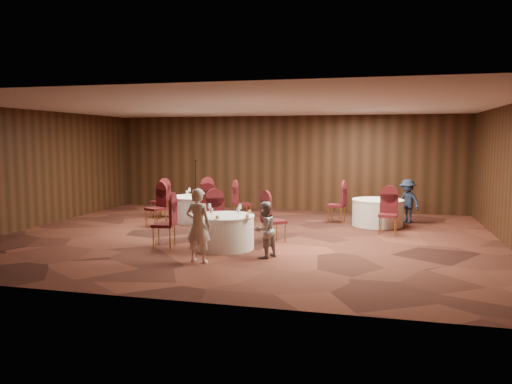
% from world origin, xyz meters
% --- Properties ---
extents(ground, '(12.00, 12.00, 0.00)m').
position_xyz_m(ground, '(0.00, 0.00, 0.00)').
color(ground, black).
rests_on(ground, ground).
extents(room_shell, '(12.00, 12.00, 12.00)m').
position_xyz_m(room_shell, '(0.00, 0.00, 1.96)').
color(room_shell, silver).
rests_on(room_shell, ground).
extents(table_main, '(1.37, 1.37, 0.74)m').
position_xyz_m(table_main, '(-0.14, -1.39, 0.38)').
color(table_main, white).
rests_on(table_main, ground).
extents(table_left, '(1.48, 1.48, 0.74)m').
position_xyz_m(table_left, '(-2.04, 1.94, 0.38)').
color(table_left, white).
rests_on(table_left, ground).
extents(table_right, '(1.42, 1.42, 0.74)m').
position_xyz_m(table_right, '(3.14, 2.45, 0.38)').
color(table_right, white).
rests_on(table_right, ground).
extents(chairs_main, '(2.95, 1.95, 1.00)m').
position_xyz_m(chairs_main, '(-0.49, -0.73, 0.50)').
color(chairs_main, '#380B17').
rests_on(chairs_main, ground).
extents(chairs_left, '(3.33, 3.02, 1.00)m').
position_xyz_m(chairs_left, '(-2.07, 1.93, 0.50)').
color(chairs_left, '#380B17').
rests_on(chairs_left, ground).
extents(chairs_right, '(2.02, 2.17, 1.00)m').
position_xyz_m(chairs_right, '(2.68, 2.00, 0.50)').
color(chairs_right, '#380B17').
rests_on(chairs_right, ground).
extents(tabletop_main, '(1.14, 1.06, 0.22)m').
position_xyz_m(tabletop_main, '(0.01, -1.51, 0.84)').
color(tabletop_main, silver).
rests_on(tabletop_main, table_main).
extents(tabletop_left, '(0.82, 0.73, 0.22)m').
position_xyz_m(tabletop_left, '(-2.04, 1.94, 0.82)').
color(tabletop_left, silver).
rests_on(tabletop_left, table_left).
extents(tabletop_right, '(0.08, 0.08, 0.22)m').
position_xyz_m(tabletop_right, '(3.31, 2.23, 0.90)').
color(tabletop_right, silver).
rests_on(tabletop_right, table_right).
extents(mic_stand, '(0.24, 0.24, 1.73)m').
position_xyz_m(mic_stand, '(-2.77, 3.79, 0.51)').
color(mic_stand, black).
rests_on(mic_stand, ground).
extents(woman_a, '(0.59, 0.44, 1.46)m').
position_xyz_m(woman_a, '(-0.23, -2.71, 0.73)').
color(woman_a, silver).
rests_on(woman_a, ground).
extents(woman_b, '(0.65, 0.70, 1.15)m').
position_xyz_m(woman_b, '(0.93, -2.02, 0.58)').
color(woman_b, '#9F9EA3').
rests_on(woman_b, ground).
extents(man_c, '(0.92, 0.89, 1.26)m').
position_xyz_m(man_c, '(3.96, 3.12, 0.63)').
color(man_c, '#161F33').
rests_on(man_c, ground).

